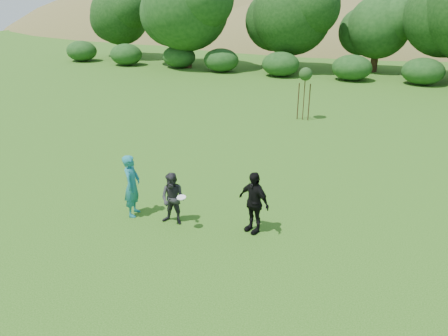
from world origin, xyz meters
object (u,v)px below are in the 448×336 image
object	(u,v)px
player_teal	(132,186)
player_grey	(173,199)
player_black	(254,202)
sapling	(305,76)

from	to	relation	value
player_teal	player_grey	xyz separation A→B (m)	(1.45, -0.04, -0.18)
player_black	sapling	bearing A→B (deg)	119.78
player_black	player_grey	bearing A→B (deg)	-145.04
player_teal	player_grey	bearing A→B (deg)	-104.83
sapling	player_grey	bearing A→B (deg)	-95.53
player_grey	player_black	world-z (taller)	player_black
player_teal	sapling	xyz separation A→B (m)	(2.69, 12.80, 1.42)
player_teal	sapling	distance (m)	13.16
player_teal	player_grey	world-z (taller)	player_teal
player_black	sapling	size ratio (longest dim) A/B	0.66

